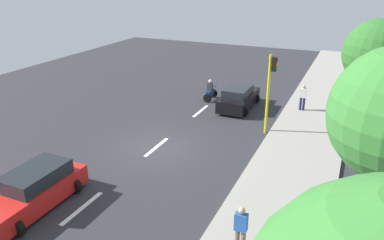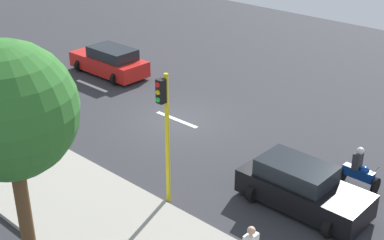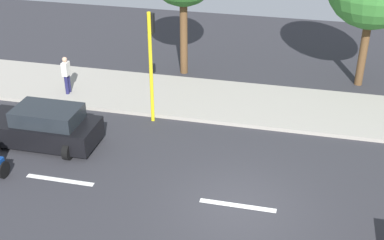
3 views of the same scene
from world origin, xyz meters
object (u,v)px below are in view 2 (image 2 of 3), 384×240
at_px(traffic_light_corner, 165,122).
at_px(street_tree_north, 8,112).
at_px(motorcycle, 359,171).
at_px(car_black, 302,188).
at_px(car_red, 110,61).

height_order(traffic_light_corner, street_tree_north, street_tree_north).
distance_m(traffic_light_corner, street_tree_north, 5.39).
xyz_separation_m(motorcycle, traffic_light_corner, (5.11, -4.23, 2.29)).
bearing_deg(car_black, motorcycle, 160.39).
bearing_deg(motorcycle, traffic_light_corner, -39.61).
xyz_separation_m(car_red, traffic_light_corner, (6.62, 10.86, 2.22)).
height_order(car_black, street_tree_north, street_tree_north).
bearing_deg(street_tree_north, motorcycle, 157.17).
distance_m(car_black, car_red, 14.77).
bearing_deg(street_tree_north, car_red, -137.01).
distance_m(car_red, traffic_light_corner, 12.91).
height_order(car_black, motorcycle, motorcycle).
bearing_deg(car_black, traffic_light_corner, -50.79).
distance_m(car_black, motorcycle, 2.49).
bearing_deg(traffic_light_corner, street_tree_north, -0.30).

